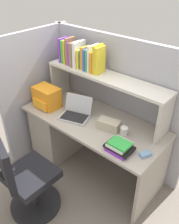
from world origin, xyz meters
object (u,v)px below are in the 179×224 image
object	(u,v)px
computer_mouse	(145,154)
paper_cup	(124,131)
backpack	(47,97)
office_chair	(26,181)
laptop	(76,112)
tissue_box	(109,125)

from	to	relation	value
computer_mouse	paper_cup	world-z (taller)	paper_cup
backpack	computer_mouse	distance (m)	1.30
computer_mouse	office_chair	distance (m)	1.16
computer_mouse	office_chair	world-z (taller)	office_chair
backpack	paper_cup	xyz separation A→B (m)	(0.98, 0.13, -0.07)
laptop	computer_mouse	xyz separation A→B (m)	(0.89, -0.06, -0.03)
laptop	office_chair	world-z (taller)	laptop
computer_mouse	tissue_box	bearing A→B (deg)	-169.02
tissue_box	laptop	bearing A→B (deg)	174.76
paper_cup	office_chair	distance (m)	1.06
computer_mouse	tissue_box	xyz separation A→B (m)	(-0.48, 0.10, 0.03)
office_chair	paper_cup	bearing A→B (deg)	-103.86
paper_cup	office_chair	bearing A→B (deg)	-121.84
backpack	tissue_box	xyz separation A→B (m)	(0.81, 0.12, -0.07)
laptop	backpack	world-z (taller)	backpack
laptop	backpack	distance (m)	0.41
laptop	computer_mouse	world-z (taller)	laptop
laptop	tissue_box	distance (m)	0.41
backpack	paper_cup	bearing A→B (deg)	7.72
laptop	tissue_box	bearing A→B (deg)	6.74
computer_mouse	tissue_box	size ratio (longest dim) A/B	0.47
laptop	paper_cup	distance (m)	0.58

